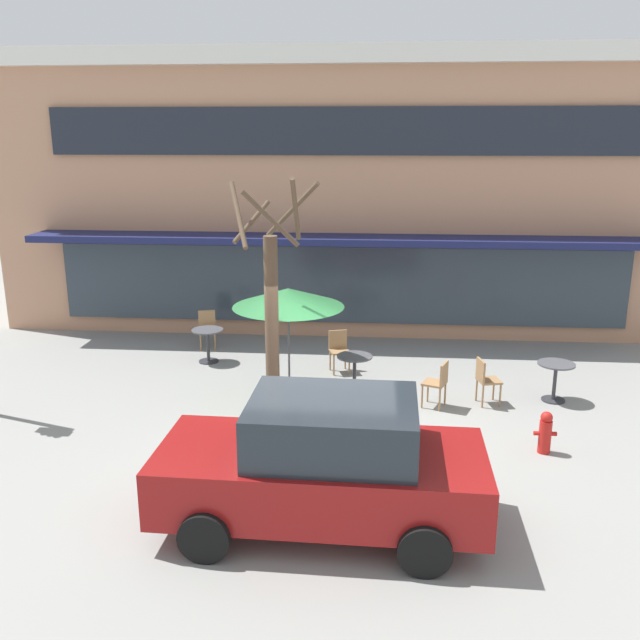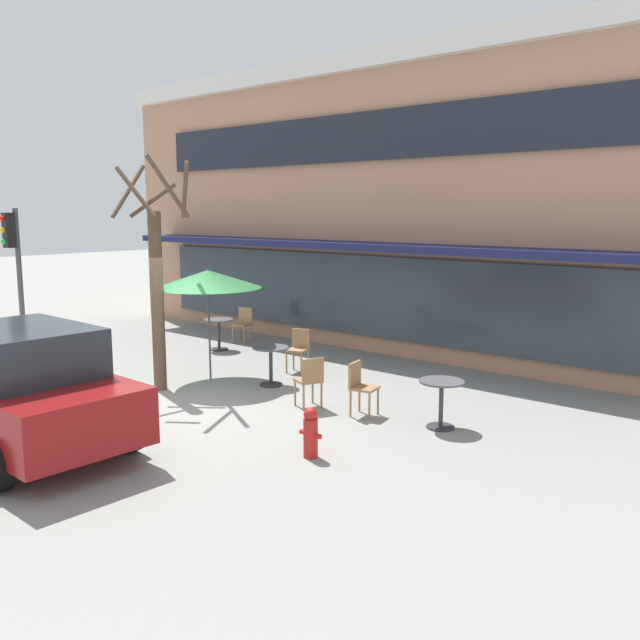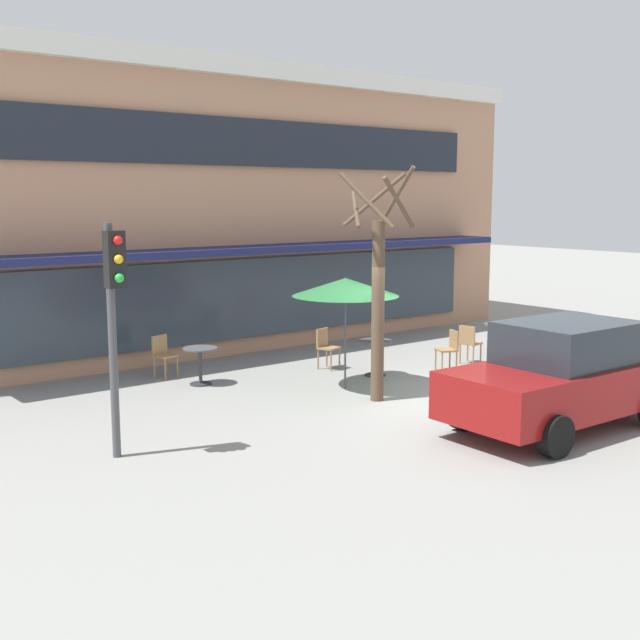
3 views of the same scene
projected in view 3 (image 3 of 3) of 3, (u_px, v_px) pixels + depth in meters
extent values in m
plane|color=gray|center=(433.00, 400.00, 15.01)|extent=(80.00, 80.00, 0.00)
cube|color=tan|center=(174.00, 207.00, 22.24)|extent=(17.43, 8.00, 6.98)
cube|color=silver|center=(255.00, 67.00, 18.55)|extent=(17.43, 0.24, 0.44)
cube|color=#191E4C|center=(267.00, 249.00, 18.86)|extent=(14.82, 1.10, 0.16)
cube|color=#1E232D|center=(254.00, 143.00, 18.86)|extent=(13.94, 0.10, 1.10)
cube|color=#2D3842|center=(256.00, 297.00, 19.42)|extent=(13.94, 0.10, 1.90)
cylinder|color=#333338|center=(497.00, 354.00, 19.29)|extent=(0.44, 0.44, 0.03)
cylinder|color=#333338|center=(498.00, 339.00, 19.23)|extent=(0.07, 0.07, 0.70)
cylinder|color=#4C4C51|center=(498.00, 324.00, 19.17)|extent=(0.70, 0.70, 0.03)
cylinder|color=#333338|center=(201.00, 384.00, 16.22)|extent=(0.44, 0.44, 0.03)
cylinder|color=#333338|center=(200.00, 366.00, 16.17)|extent=(0.07, 0.07, 0.70)
cylinder|color=#4C4C51|center=(200.00, 348.00, 16.11)|extent=(0.70, 0.70, 0.03)
cylinder|color=#333338|center=(375.00, 375.00, 17.04)|extent=(0.44, 0.44, 0.03)
cylinder|color=#333338|center=(376.00, 358.00, 16.98)|extent=(0.07, 0.07, 0.70)
cylinder|color=#4C4C51|center=(376.00, 341.00, 16.93)|extent=(0.70, 0.70, 0.03)
cylinder|color=#4C4C51|center=(345.00, 334.00, 15.75)|extent=(0.04, 0.04, 2.20)
cone|color=#286B38|center=(346.00, 287.00, 15.61)|extent=(2.10, 2.10, 0.35)
cylinder|color=#9E754C|center=(442.00, 363.00, 17.24)|extent=(0.04, 0.04, 0.45)
cylinder|color=#9E754C|center=(436.00, 360.00, 17.57)|extent=(0.04, 0.04, 0.45)
cylinder|color=#9E754C|center=(457.00, 362.00, 17.34)|extent=(0.04, 0.04, 0.45)
cylinder|color=#9E754C|center=(450.00, 359.00, 17.66)|extent=(0.04, 0.04, 0.45)
cube|color=#9E754C|center=(446.00, 350.00, 17.42)|extent=(0.52, 0.52, 0.04)
cube|color=#9E754C|center=(454.00, 340.00, 17.43)|extent=(0.19, 0.39, 0.40)
cylinder|color=#9E754C|center=(177.00, 367.00, 16.84)|extent=(0.04, 0.04, 0.45)
cylinder|color=#9E754C|center=(165.00, 370.00, 16.57)|extent=(0.04, 0.04, 0.45)
cylinder|color=#9E754C|center=(166.00, 365.00, 17.04)|extent=(0.04, 0.04, 0.45)
cylinder|color=#9E754C|center=(154.00, 368.00, 16.78)|extent=(0.04, 0.04, 0.45)
cube|color=#9E754C|center=(165.00, 356.00, 16.77)|extent=(0.49, 0.49, 0.04)
cube|color=#9E754C|center=(159.00, 344.00, 16.84)|extent=(0.40, 0.14, 0.40)
cylinder|color=#9E754C|center=(339.00, 358.00, 17.72)|extent=(0.04, 0.04, 0.45)
cylinder|color=#9E754C|center=(331.00, 361.00, 17.44)|extent=(0.04, 0.04, 0.45)
cylinder|color=#9E754C|center=(327.00, 357.00, 17.91)|extent=(0.04, 0.04, 0.45)
cylinder|color=#9E754C|center=(318.00, 359.00, 17.63)|extent=(0.04, 0.04, 0.45)
cube|color=#9E754C|center=(329.00, 348.00, 17.64)|extent=(0.50, 0.50, 0.04)
cube|color=#9E754C|center=(322.00, 337.00, 17.70)|extent=(0.39, 0.16, 0.40)
cylinder|color=#9E754C|center=(468.00, 352.00, 18.50)|extent=(0.04, 0.04, 0.45)
cylinder|color=#9E754C|center=(481.00, 354.00, 18.28)|extent=(0.04, 0.04, 0.45)
cylinder|color=#9E754C|center=(460.00, 354.00, 18.24)|extent=(0.04, 0.04, 0.45)
cylinder|color=#9E754C|center=(473.00, 356.00, 18.02)|extent=(0.04, 0.04, 0.45)
cube|color=#9E754C|center=(471.00, 343.00, 18.22)|extent=(0.47, 0.47, 0.04)
cube|color=#9E754C|center=(467.00, 335.00, 18.05)|extent=(0.12, 0.40, 0.40)
cube|color=maroon|center=(561.00, 387.00, 13.05)|extent=(4.24, 1.90, 0.76)
cube|color=#232B33|center=(568.00, 342.00, 13.03)|extent=(2.14, 1.65, 0.68)
cylinder|color=black|center=(556.00, 436.00, 11.63)|extent=(0.65, 0.24, 0.64)
cylinder|color=black|center=(464.00, 410.00, 13.05)|extent=(0.65, 0.24, 0.64)
cylinder|color=black|center=(563.00, 388.00, 14.59)|extent=(0.65, 0.24, 0.64)
cylinder|color=brown|center=(378.00, 312.00, 14.72)|extent=(0.24, 0.24, 3.34)
cylinder|color=brown|center=(396.00, 197.00, 14.67)|extent=(0.09, 0.92, 1.11)
cylinder|color=brown|center=(374.00, 200.00, 14.97)|extent=(1.03, 0.72, 1.02)
cylinder|color=brown|center=(356.00, 210.00, 14.41)|extent=(0.56, 0.78, 0.67)
cylinder|color=brown|center=(366.00, 200.00, 13.96)|extent=(0.49, 1.04, 1.00)
cylinder|color=brown|center=(399.00, 202.00, 14.13)|extent=(0.92, 0.25, 0.92)
cylinder|color=#47474C|center=(113.00, 342.00, 11.46)|extent=(0.12, 0.12, 3.40)
cube|color=black|center=(115.00, 259.00, 11.14)|extent=(0.26, 0.20, 0.80)
sphere|color=red|center=(118.00, 240.00, 11.00)|extent=(0.13, 0.13, 0.13)
sphere|color=gold|center=(119.00, 259.00, 11.04)|extent=(0.13, 0.13, 0.13)
sphere|color=green|center=(119.00, 278.00, 11.08)|extent=(0.13, 0.13, 0.13)
cylinder|color=red|center=(561.00, 362.00, 17.06)|extent=(0.20, 0.20, 0.55)
sphere|color=red|center=(561.00, 347.00, 17.01)|extent=(0.19, 0.19, 0.19)
cylinder|color=red|center=(557.00, 361.00, 16.97)|extent=(0.10, 0.07, 0.07)
cylinder|color=red|center=(564.00, 359.00, 17.13)|extent=(0.10, 0.07, 0.07)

